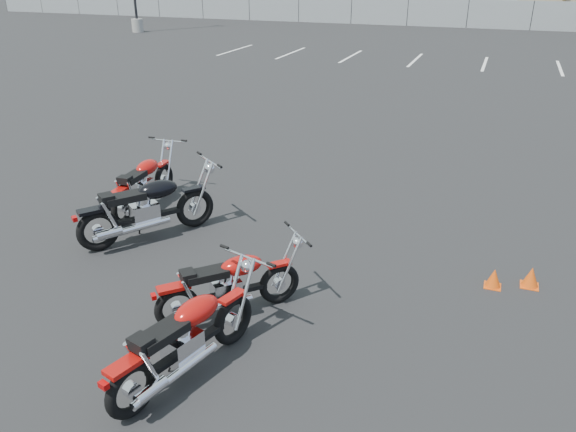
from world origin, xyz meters
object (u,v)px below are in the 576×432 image
(motorcycle_rear_red, at_px, (186,339))
(motorcycle_third_red, at_px, (229,285))
(motorcycle_front_red, at_px, (144,184))
(motorcycle_second_black, at_px, (147,208))

(motorcycle_rear_red, bearing_deg, motorcycle_third_red, 94.04)
(motorcycle_front_red, bearing_deg, motorcycle_rear_red, -50.85)
(motorcycle_second_black, bearing_deg, motorcycle_rear_red, -49.97)
(motorcycle_front_red, xyz_separation_m, motorcycle_rear_red, (2.99, -3.67, 0.01))
(motorcycle_front_red, bearing_deg, motorcycle_second_black, -53.28)
(motorcycle_front_red, relative_size, motorcycle_second_black, 0.99)
(motorcycle_third_red, relative_size, motorcycle_rear_red, 0.78)
(motorcycle_front_red, bearing_deg, motorcycle_third_red, -40.65)
(motorcycle_third_red, height_order, motorcycle_rear_red, motorcycle_rear_red)
(motorcycle_second_black, xyz_separation_m, motorcycle_rear_red, (2.23, -2.66, -0.05))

